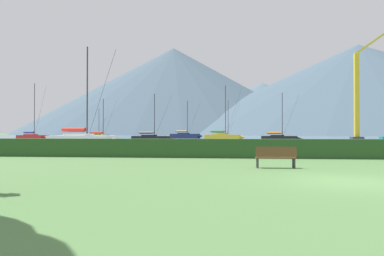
{
  "coord_description": "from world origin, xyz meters",
  "views": [
    {
      "loc": [
        -3.67,
        -12.21,
        1.57
      ],
      "look_at": [
        -10.99,
        53.48,
        2.39
      ],
      "focal_mm": 34.62,
      "sensor_mm": 36.0,
      "label": 1
    }
  ],
  "objects_px": {
    "sailboat_slip_0": "(152,138)",
    "park_bench_near_path": "(276,156)",
    "sailboat_slip_1": "(33,137)",
    "sailboat_slip_11": "(101,138)",
    "sailboat_slip_12": "(226,137)",
    "sailboat_slip_3": "(223,137)",
    "dock_crane": "(358,100)",
    "sailboat_slip_8": "(280,138)",
    "sailboat_slip_7": "(97,136)",
    "sailboat_slip_5": "(83,140)",
    "sailboat_slip_10": "(185,136)"
  },
  "relations": [
    {
      "from": "sailboat_slip_8",
      "to": "park_bench_near_path",
      "type": "height_order",
      "value": "sailboat_slip_8"
    },
    {
      "from": "sailboat_slip_3",
      "to": "sailboat_slip_11",
      "type": "height_order",
      "value": "sailboat_slip_3"
    },
    {
      "from": "sailboat_slip_5",
      "to": "sailboat_slip_3",
      "type": "bearing_deg",
      "value": 80.84
    },
    {
      "from": "sailboat_slip_12",
      "to": "sailboat_slip_11",
      "type": "bearing_deg",
      "value": -133.67
    },
    {
      "from": "sailboat_slip_5",
      "to": "park_bench_near_path",
      "type": "relative_size",
      "value": 6.39
    },
    {
      "from": "park_bench_near_path",
      "to": "sailboat_slip_1",
      "type": "bearing_deg",
      "value": 125.99
    },
    {
      "from": "dock_crane",
      "to": "park_bench_near_path",
      "type": "bearing_deg",
      "value": -111.19
    },
    {
      "from": "sailboat_slip_3",
      "to": "park_bench_near_path",
      "type": "xyz_separation_m",
      "value": [
        3.97,
        -61.04,
        -0.18
      ]
    },
    {
      "from": "sailboat_slip_7",
      "to": "sailboat_slip_8",
      "type": "distance_m",
      "value": 54.24
    },
    {
      "from": "sailboat_slip_1",
      "to": "sailboat_slip_3",
      "type": "distance_m",
      "value": 39.59
    },
    {
      "from": "sailboat_slip_7",
      "to": "dock_crane",
      "type": "xyz_separation_m",
      "value": [
        59.74,
        -26.38,
        6.94
      ]
    },
    {
      "from": "sailboat_slip_10",
      "to": "sailboat_slip_11",
      "type": "relative_size",
      "value": 1.26
    },
    {
      "from": "sailboat_slip_12",
      "to": "sailboat_slip_1",
      "type": "bearing_deg",
      "value": -150.39
    },
    {
      "from": "sailboat_slip_7",
      "to": "park_bench_near_path",
      "type": "bearing_deg",
      "value": -55.56
    },
    {
      "from": "sailboat_slip_3",
      "to": "sailboat_slip_12",
      "type": "xyz_separation_m",
      "value": [
        0.49,
        11.72,
        -0.13
      ]
    },
    {
      "from": "sailboat_slip_12",
      "to": "sailboat_slip_3",
      "type": "bearing_deg",
      "value": -85.77
    },
    {
      "from": "sailboat_slip_0",
      "to": "sailboat_slip_1",
      "type": "distance_m",
      "value": 30.17
    },
    {
      "from": "sailboat_slip_5",
      "to": "sailboat_slip_7",
      "type": "relative_size",
      "value": 1.38
    },
    {
      "from": "sailboat_slip_10",
      "to": "dock_crane",
      "type": "height_order",
      "value": "dock_crane"
    },
    {
      "from": "sailboat_slip_0",
      "to": "sailboat_slip_11",
      "type": "height_order",
      "value": "sailboat_slip_11"
    },
    {
      "from": "sailboat_slip_1",
      "to": "sailboat_slip_8",
      "type": "height_order",
      "value": "sailboat_slip_1"
    },
    {
      "from": "sailboat_slip_1",
      "to": "sailboat_slip_5",
      "type": "distance_m",
      "value": 40.66
    },
    {
      "from": "sailboat_slip_0",
      "to": "sailboat_slip_11",
      "type": "bearing_deg",
      "value": 149.76
    },
    {
      "from": "sailboat_slip_7",
      "to": "dock_crane",
      "type": "bearing_deg",
      "value": -14.98
    },
    {
      "from": "park_bench_near_path",
      "to": "sailboat_slip_12",
      "type": "bearing_deg",
      "value": 91.02
    },
    {
      "from": "sailboat_slip_7",
      "to": "sailboat_slip_8",
      "type": "relative_size",
      "value": 0.94
    },
    {
      "from": "sailboat_slip_0",
      "to": "park_bench_near_path",
      "type": "height_order",
      "value": "sailboat_slip_0"
    },
    {
      "from": "dock_crane",
      "to": "sailboat_slip_3",
      "type": "bearing_deg",
      "value": 165.03
    },
    {
      "from": "sailboat_slip_0",
      "to": "dock_crane",
      "type": "distance_m",
      "value": 38.49
    },
    {
      "from": "sailboat_slip_5",
      "to": "sailboat_slip_0",
      "type": "bearing_deg",
      "value": 93.23
    },
    {
      "from": "sailboat_slip_0",
      "to": "sailboat_slip_12",
      "type": "bearing_deg",
      "value": 73.0
    },
    {
      "from": "sailboat_slip_0",
      "to": "sailboat_slip_7",
      "type": "relative_size",
      "value": 0.99
    },
    {
      "from": "dock_crane",
      "to": "sailboat_slip_0",
      "type": "bearing_deg",
      "value": -164.5
    },
    {
      "from": "sailboat_slip_8",
      "to": "sailboat_slip_12",
      "type": "bearing_deg",
      "value": 127.23
    },
    {
      "from": "park_bench_near_path",
      "to": "dock_crane",
      "type": "height_order",
      "value": "dock_crane"
    },
    {
      "from": "sailboat_slip_1",
      "to": "sailboat_slip_11",
      "type": "distance_m",
      "value": 16.12
    },
    {
      "from": "sailboat_slip_12",
      "to": "dock_crane",
      "type": "relative_size",
      "value": 0.44
    },
    {
      "from": "sailboat_slip_3",
      "to": "sailboat_slip_11",
      "type": "relative_size",
      "value": 1.4
    },
    {
      "from": "sailboat_slip_0",
      "to": "sailboat_slip_11",
      "type": "xyz_separation_m",
      "value": [
        -11.98,
        8.68,
        -0.0
      ]
    },
    {
      "from": "sailboat_slip_10",
      "to": "dock_crane",
      "type": "distance_m",
      "value": 46.4
    },
    {
      "from": "sailboat_slip_3",
      "to": "park_bench_near_path",
      "type": "relative_size",
      "value": 6.48
    },
    {
      "from": "sailboat_slip_5",
      "to": "sailboat_slip_12",
      "type": "xyz_separation_m",
      "value": [
        15.23,
        49.28,
        -0.16
      ]
    },
    {
      "from": "sailboat_slip_1",
      "to": "sailboat_slip_11",
      "type": "bearing_deg",
      "value": 4.71
    },
    {
      "from": "sailboat_slip_0",
      "to": "park_bench_near_path",
      "type": "xyz_separation_m",
      "value": [
        15.41,
        -44.23,
        -0.07
      ]
    },
    {
      "from": "sailboat_slip_5",
      "to": "sailboat_slip_11",
      "type": "height_order",
      "value": "sailboat_slip_5"
    },
    {
      "from": "sailboat_slip_5",
      "to": "sailboat_slip_10",
      "type": "bearing_deg",
      "value": 98.46
    },
    {
      "from": "dock_crane",
      "to": "sailboat_slip_12",
      "type": "bearing_deg",
      "value": 143.12
    },
    {
      "from": "sailboat_slip_12",
      "to": "park_bench_near_path",
      "type": "xyz_separation_m",
      "value": [
        3.48,
        -72.76,
        -0.05
      ]
    },
    {
      "from": "sailboat_slip_1",
      "to": "sailboat_slip_7",
      "type": "height_order",
      "value": "sailboat_slip_1"
    },
    {
      "from": "sailboat_slip_0",
      "to": "sailboat_slip_7",
      "type": "distance_m",
      "value": 43.28
    }
  ]
}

